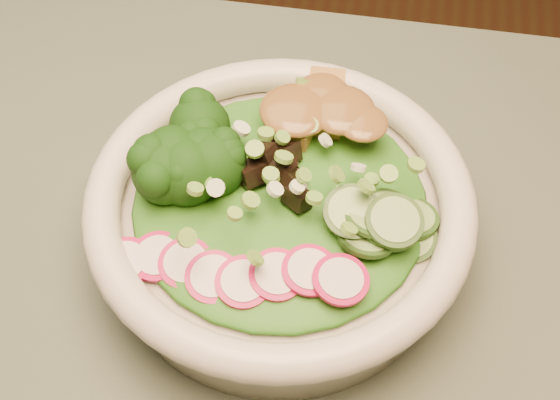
# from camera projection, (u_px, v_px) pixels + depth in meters

# --- Properties ---
(salad_bowl) EXTENTS (0.24, 0.24, 0.06)m
(salad_bowl) POSITION_uv_depth(u_px,v_px,m) (280.00, 218.00, 0.48)
(salad_bowl) COLOR beige
(salad_bowl) RESTS_ON dining_table
(lettuce_bed) EXTENTS (0.18, 0.18, 0.02)m
(lettuce_bed) POSITION_uv_depth(u_px,v_px,m) (280.00, 199.00, 0.47)
(lettuce_bed) COLOR #215D13
(lettuce_bed) RESTS_ON salad_bowl
(broccoli_florets) EXTENTS (0.07, 0.06, 0.04)m
(broccoli_florets) POSITION_uv_depth(u_px,v_px,m) (194.00, 161.00, 0.47)
(broccoli_florets) COLOR black
(broccoli_florets) RESTS_ON salad_bowl
(radish_slices) EXTENTS (0.10, 0.04, 0.02)m
(radish_slices) POSITION_uv_depth(u_px,v_px,m) (245.00, 275.00, 0.43)
(radish_slices) COLOR #A60C41
(radish_slices) RESTS_ON salad_bowl
(cucumber_slices) EXTENTS (0.06, 0.06, 0.03)m
(cucumber_slices) POSITION_uv_depth(u_px,v_px,m) (372.00, 220.00, 0.44)
(cucumber_slices) COLOR #72A159
(cucumber_slices) RESTS_ON salad_bowl
(mushroom_heap) EXTENTS (0.06, 0.06, 0.03)m
(mushroom_heap) POSITION_uv_depth(u_px,v_px,m) (287.00, 174.00, 0.46)
(mushroom_heap) COLOR black
(mushroom_heap) RESTS_ON salad_bowl
(tofu_cubes) EXTENTS (0.08, 0.05, 0.03)m
(tofu_cubes) POSITION_uv_depth(u_px,v_px,m) (315.00, 125.00, 0.49)
(tofu_cubes) COLOR #A38136
(tofu_cubes) RESTS_ON salad_bowl
(peanut_sauce) EXTENTS (0.06, 0.05, 0.01)m
(peanut_sauce) POSITION_uv_depth(u_px,v_px,m) (315.00, 113.00, 0.48)
(peanut_sauce) COLOR brown
(peanut_sauce) RESTS_ON tofu_cubes
(scallion_garnish) EXTENTS (0.17, 0.17, 0.02)m
(scallion_garnish) POSITION_uv_depth(u_px,v_px,m) (280.00, 178.00, 0.45)
(scallion_garnish) COLOR #669E37
(scallion_garnish) RESTS_ON salad_bowl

